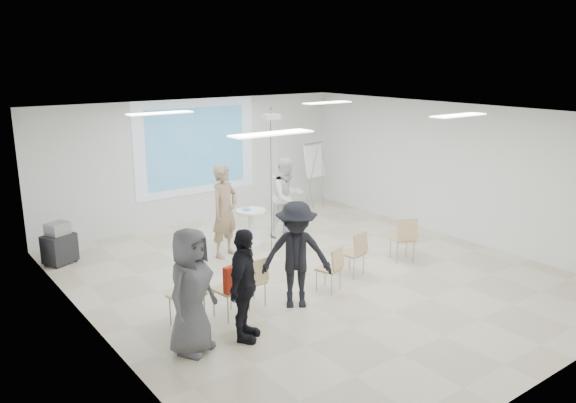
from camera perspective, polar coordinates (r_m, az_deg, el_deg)
floor at (r=10.65m, az=2.61°, el=-7.66°), size 8.00×9.00×0.10m
ceiling at (r=9.91m, az=2.82°, el=9.19°), size 8.00×9.00×0.10m
wall_back at (r=13.90m, az=-9.35°, el=4.09°), size 8.00×0.10×3.00m
wall_left at (r=8.29m, az=-19.47°, el=-3.64°), size 0.10×9.00×3.00m
wall_right at (r=13.07m, az=16.56°, el=3.03°), size 0.10×9.00×3.00m
projection_halo at (r=13.78m, az=-9.28°, el=5.49°), size 3.20×0.01×2.30m
projection_image at (r=13.77m, az=-9.25°, el=5.48°), size 2.60×0.01×1.90m
pedestal_table at (r=12.14m, az=-3.78°, el=-2.38°), size 0.84×0.84×0.80m
player_left at (r=11.34m, az=-6.46°, el=-0.35°), size 0.92×0.77×2.15m
player_right at (r=12.63m, az=-0.07°, el=0.88°), size 0.99×0.80×1.98m
controller_left at (r=11.56m, az=-6.37°, el=1.68°), size 0.08×0.13×0.04m
controller_right at (r=12.65m, az=-1.41°, el=2.50°), size 0.05×0.13×0.04m
chair_far_left at (r=8.62m, az=-9.89°, el=-8.91°), size 0.58×0.60×0.96m
chair_left_mid at (r=8.78m, az=-5.69°, el=-8.47°), size 0.49×0.52×0.92m
chair_left_inner at (r=9.16m, az=-3.49°, el=-7.79°), size 0.40×0.43×0.84m
chair_center at (r=9.76m, az=4.50°, el=-6.51°), size 0.49×0.50×0.80m
chair_right_inner at (r=10.45m, az=6.85°, el=-4.93°), size 0.48×0.50×0.85m
chair_right_far at (r=11.31m, az=11.73°, el=-3.43°), size 0.58×0.60×0.92m
red_jacket at (r=8.60m, az=-5.29°, el=-7.72°), size 0.45×0.16×0.42m
laptop at (r=9.24m, az=-3.81°, el=-7.88°), size 0.31×0.23×0.02m
audience_left at (r=7.98m, az=-4.52°, el=-7.71°), size 1.27×1.23×1.90m
audience_mid at (r=9.00m, az=0.85°, el=-4.73°), size 1.47×1.31×2.00m
audience_outer at (r=7.75m, az=-9.86°, el=-8.22°), size 1.16×1.02×1.99m
flipchart_easel at (r=14.77m, az=2.64°, el=4.20°), size 0.77×0.59×1.80m
av_cart at (r=11.92m, az=-22.23°, el=-4.09°), size 0.69×0.63×0.84m
ceiling_projector at (r=11.18m, az=-1.74°, el=7.95°), size 0.30×0.25×3.00m
fluor_panel_nw at (r=10.56m, az=-12.85°, el=8.74°), size 1.20×0.30×0.02m
fluor_panel_ne at (r=12.72m, az=4.02°, el=9.98°), size 1.20×0.30×0.02m
fluor_panel_sw at (r=7.52m, az=-1.68°, el=6.91°), size 1.20×0.30×0.02m
fluor_panel_se at (r=10.34m, az=16.93°, el=8.37°), size 1.20×0.30×0.02m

